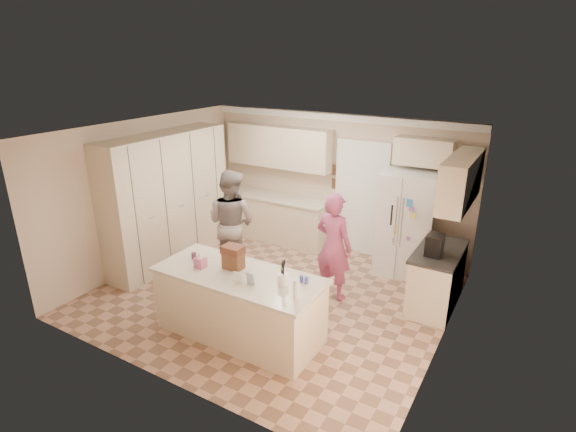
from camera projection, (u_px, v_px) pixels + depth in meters
The scene contains 41 objects.
floor at pixel (271, 295), 7.16m from camera, with size 5.20×4.60×0.02m, color tan.
ceiling at pixel (269, 131), 6.25m from camera, with size 5.20×4.60×0.02m, color white.
wall_back at pixel (335, 182), 8.57m from camera, with size 5.20×0.02×2.60m, color beige.
wall_front at pixel (155, 283), 4.84m from camera, with size 5.20×0.02×2.60m, color beige.
wall_left at pixel (146, 192), 7.95m from camera, with size 0.02×4.60×2.60m, color beige.
wall_right at pixel (451, 257), 5.46m from camera, with size 0.02×4.60×2.60m, color beige.
crown_back at pixel (337, 117), 8.11m from camera, with size 5.20×0.08×0.12m, color white.
pantry_bank at pixel (168, 199), 8.00m from camera, with size 0.60×2.60×2.35m, color beige.
back_base_cab at pixel (276, 218), 9.17m from camera, with size 2.20×0.60×0.88m, color beige.
back_countertop at pixel (276, 197), 9.00m from camera, with size 2.24×0.63×0.04m, color beige.
back_upper_cab at pixel (279, 147), 8.76m from camera, with size 2.20×0.35×0.80m, color beige.
doorway_opening at pixel (361, 200), 8.37m from camera, with size 0.90×0.06×2.10m, color black.
doorway_casing at pixel (360, 200), 8.35m from camera, with size 1.02×0.03×2.22m, color white.
wall_frame_upper at pixel (336, 170), 8.45m from camera, with size 0.15×0.02×0.20m, color brown.
wall_frame_lower at pixel (335, 184), 8.54m from camera, with size 0.15×0.02×0.20m, color brown.
refrigerator at pixel (405, 224), 7.62m from camera, with size 0.90×0.70×1.80m, color white.
fridge_seam at pixel (398, 230), 7.33m from camera, with size 0.01×0.02×1.78m, color gray.
fridge_dispenser at pixel (386, 214), 7.34m from camera, with size 0.22×0.03×0.35m, color black.
fridge_handle_l at pixel (396, 222), 7.29m from camera, with size 0.02×0.02×0.85m, color silver.
fridge_handle_r at pixel (402, 223), 7.24m from camera, with size 0.02×0.02×0.85m, color silver.
over_fridge_cab at pixel (424, 152), 7.36m from camera, with size 0.95×0.35×0.45m, color beige.
right_base_cab at pixel (436, 279), 6.72m from camera, with size 0.60×1.20×0.88m, color beige.
right_countertop at pixel (439, 251), 6.56m from camera, with size 0.63×1.24×0.04m, color #2D2B28.
right_upper_cab at pixel (461, 180), 6.30m from camera, with size 0.35×1.50×0.70m, color beige.
coffee_maker at pixel (435, 245), 6.36m from camera, with size 0.22×0.28×0.30m, color black.
island_base at pixel (240, 306), 6.02m from camera, with size 2.20×0.90×0.88m, color beige.
island_top at pixel (238, 275), 5.86m from camera, with size 2.28×0.96×0.05m, color beige.
utensil_crock at pixel (283, 279), 5.55m from camera, with size 0.13×0.13×0.15m, color white.
tissue_box at pixel (200, 262), 6.01m from camera, with size 0.13×0.13×0.14m, color #D36692.
tissue_plume at pixel (200, 255), 5.97m from camera, with size 0.08×0.08×0.08m, color white.
dollhouse_body at pixel (233, 261), 5.96m from camera, with size 0.26×0.18×0.22m, color brown.
dollhouse_roof at pixel (233, 250), 5.91m from camera, with size 0.28×0.20×0.10m, color #592D1E.
jam_jar at pixel (194, 256), 6.25m from camera, with size 0.07×0.07×0.09m, color #59263F.
greeting_card_a at pixel (238, 277), 5.59m from camera, with size 0.12×0.01×0.16m, color white.
greeting_card_b at pixel (250, 279), 5.56m from camera, with size 0.12×0.01×0.16m, color silver.
water_bottle at pixel (296, 289), 5.23m from camera, with size 0.07×0.07×0.24m, color silver.
shaker_salt at pixel (301, 279), 5.62m from camera, with size 0.05×0.05×0.09m, color #374397.
shaker_pepper at pixel (306, 280), 5.59m from camera, with size 0.05×0.05×0.09m, color #374397.
teen_boy at pixel (231, 223), 7.61m from camera, with size 0.89×0.70×1.84m, color gray.
teen_girl at pixel (334, 246), 6.85m from camera, with size 0.62×0.41×1.70m, color #A84478.
fridge_magnets at pixel (398, 231), 7.32m from camera, with size 0.76×0.02×1.44m, color tan, non-canonical shape.
Camera 1 is at (3.41, -5.28, 3.65)m, focal length 28.00 mm.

